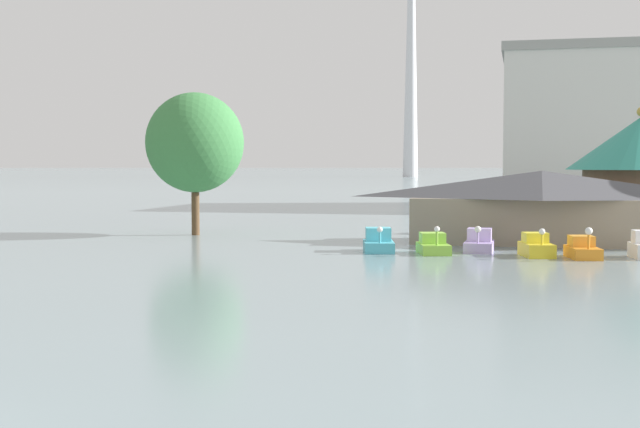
{
  "coord_description": "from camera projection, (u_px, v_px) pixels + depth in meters",
  "views": [
    {
      "loc": [
        12.19,
        -11.58,
        4.98
      ],
      "look_at": [
        4.85,
        19.5,
        3.11
      ],
      "focal_mm": 48.18,
      "sensor_mm": 36.0,
      "label": 1
    }
  ],
  "objects": [
    {
      "name": "green_roof_pavilion",
      "position": [
        640.0,
        167.0,
        62.08
      ],
      "size": [
        10.54,
        10.54,
        9.08
      ],
      "color": "brown",
      "rests_on": "ground"
    },
    {
      "name": "pedal_boat_yellow",
      "position": [
        536.0,
        247.0,
        46.1
      ],
      "size": [
        2.02,
        2.85,
        1.59
      ],
      "rotation": [
        0.0,
        0.0,
        -1.33
      ],
      "color": "yellow",
      "rests_on": "ground"
    },
    {
      "name": "pedal_boat_lavender",
      "position": [
        479.0,
        242.0,
        48.82
      ],
      "size": [
        1.63,
        3.01,
        1.53
      ],
      "rotation": [
        0.0,
        0.0,
        -1.59
      ],
      "color": "#B299D8",
      "rests_on": "ground"
    },
    {
      "name": "pedal_boat_orange",
      "position": [
        583.0,
        249.0,
        45.32
      ],
      "size": [
        1.89,
        3.01,
        1.72
      ],
      "rotation": [
        0.0,
        0.0,
        -1.39
      ],
      "color": "orange",
      "rests_on": "ground"
    },
    {
      "name": "pedal_boat_lime",
      "position": [
        433.0,
        245.0,
        47.56
      ],
      "size": [
        2.24,
        3.06,
        1.61
      ],
      "rotation": [
        0.0,
        0.0,
        -1.3
      ],
      "color": "#8CCC3F",
      "rests_on": "ground"
    },
    {
      "name": "pedal_boat_cyan",
      "position": [
        378.0,
        242.0,
        48.6
      ],
      "size": [
        2.24,
        3.15,
        1.51
      ],
      "rotation": [
        0.0,
        0.0,
        -1.35
      ],
      "color": "#4CB7CC",
      "rests_on": "ground"
    },
    {
      "name": "boathouse",
      "position": [
        541.0,
        205.0,
        53.26
      ],
      "size": [
        17.06,
        5.84,
        4.55
      ],
      "color": "gray",
      "rests_on": "ground"
    },
    {
      "name": "shoreline_tree_tall_left",
      "position": [
        195.0,
        143.0,
        59.56
      ],
      "size": [
        6.81,
        6.81,
        9.92
      ],
      "color": "brown",
      "rests_on": "ground"
    }
  ]
}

